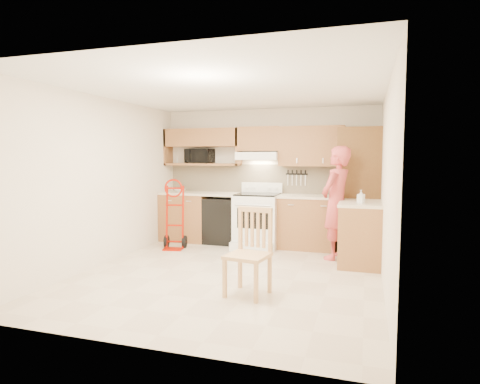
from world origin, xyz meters
The scene contains 28 objects.
floor centered at (0.00, 0.00, -0.01)m, with size 4.00×4.50×0.02m, color #C1AD94.
ceiling centered at (0.00, 0.00, 2.51)m, with size 4.00×4.50×0.02m, color white.
wall_back centered at (0.00, 2.26, 1.25)m, with size 4.00×0.02×2.50m, color silver.
wall_front centered at (0.00, -2.26, 1.25)m, with size 4.00×0.02×2.50m, color silver.
wall_left centered at (-2.01, 0.00, 1.25)m, with size 0.02×4.50×2.50m, color silver.
wall_right centered at (2.01, 0.00, 1.25)m, with size 0.02×4.50×2.50m, color silver.
backsplash centered at (0.00, 2.23, 1.20)m, with size 3.92×0.03×0.55m, color beige.
lower_cab_left centered at (-1.55, 1.95, 0.45)m, with size 0.90×0.60×0.90m, color brown.
dishwasher centered at (-0.80, 1.95, 0.42)m, with size 0.60×0.60×0.85m, color black.
lower_cab_right centered at (0.83, 1.95, 0.45)m, with size 1.14×0.60×0.90m, color brown.
countertop_left centered at (-1.25, 1.95, 0.92)m, with size 1.50×0.63×0.04m, color beige.
countertop_right centered at (0.83, 1.95, 0.92)m, with size 1.14×0.63×0.04m, color beige.
cab_return_right centered at (1.70, 1.15, 0.45)m, with size 0.60×1.00×0.90m, color brown.
countertop_return centered at (1.70, 1.15, 0.92)m, with size 0.63×1.00×0.04m, color beige.
pantry_tall centered at (1.65, 1.95, 1.05)m, with size 0.70×0.60×2.10m, color brown.
upper_cab_left centered at (-1.25, 2.08, 1.98)m, with size 1.50×0.33×0.34m, color brown.
upper_shelf_mw centered at (-1.25, 2.08, 1.47)m, with size 1.50×0.33×0.04m, color brown.
upper_cab_center centered at (-0.12, 2.08, 1.94)m, with size 0.76×0.33×0.44m, color brown.
upper_cab_right centered at (0.83, 2.08, 1.80)m, with size 1.14×0.33×0.70m, color brown.
range_hood centered at (-0.12, 2.02, 1.63)m, with size 0.76×0.46×0.14m, color white.
knife_strip centered at (0.55, 2.21, 1.24)m, with size 0.40×0.05×0.29m, color black, non-canonical shape.
microwave centered at (-1.31, 2.08, 1.63)m, with size 0.51×0.34×0.28m, color black.
range centered at (-0.08, 1.76, 0.57)m, with size 0.77×1.02×1.14m, color white, non-canonical shape.
person centered at (1.33, 1.35, 0.89)m, with size 0.65×0.43×1.78m, color #C74648.
hand_truck centered at (-1.44, 1.20, 0.55)m, with size 0.44×0.40×1.11m, color #A91201, non-canonical shape.
dining_chair centered at (0.47, -0.72, 0.51)m, with size 0.46×0.50×1.02m, color #E2A86D, non-canonical shape.
soap_bottle centered at (1.70, 0.99, 1.04)m, with size 0.09×0.09×0.20m, color white.
bowl centered at (-1.67, 1.95, 0.97)m, with size 0.22×0.22×0.05m, color white.
Camera 1 is at (1.77, -5.17, 1.62)m, focal length 30.39 mm.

